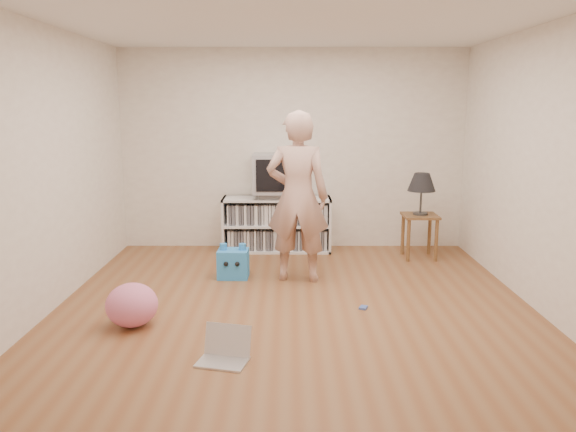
# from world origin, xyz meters

# --- Properties ---
(ground) EXTENTS (4.50, 4.50, 0.00)m
(ground) POSITION_xyz_m (0.00, 0.00, 0.00)
(ground) COLOR brown
(ground) RESTS_ON ground
(walls) EXTENTS (4.52, 4.52, 2.60)m
(walls) POSITION_xyz_m (0.00, 0.00, 1.30)
(walls) COLOR beige
(walls) RESTS_ON ground
(ceiling) EXTENTS (4.50, 4.50, 0.01)m
(ceiling) POSITION_xyz_m (0.00, 0.00, 2.60)
(ceiling) COLOR white
(ceiling) RESTS_ON walls
(media_unit) EXTENTS (1.40, 0.45, 0.70)m
(media_unit) POSITION_xyz_m (-0.21, 2.04, 0.35)
(media_unit) COLOR white
(media_unit) RESTS_ON ground
(dvd_deck) EXTENTS (0.45, 0.35, 0.07)m
(dvd_deck) POSITION_xyz_m (-0.21, 2.02, 0.73)
(dvd_deck) COLOR gray
(dvd_deck) RESTS_ON media_unit
(crt_tv) EXTENTS (0.60, 0.53, 0.50)m
(crt_tv) POSITION_xyz_m (-0.21, 2.02, 1.02)
(crt_tv) COLOR #95959A
(crt_tv) RESTS_ON dvd_deck
(side_table) EXTENTS (0.42, 0.42, 0.55)m
(side_table) POSITION_xyz_m (1.57, 1.65, 0.42)
(side_table) COLOR brown
(side_table) RESTS_ON ground
(table_lamp) EXTENTS (0.34, 0.34, 0.52)m
(table_lamp) POSITION_xyz_m (1.57, 1.65, 0.94)
(table_lamp) COLOR #333333
(table_lamp) RESTS_ON side_table
(person) EXTENTS (0.71, 0.51, 1.83)m
(person) POSITION_xyz_m (0.04, 0.75, 0.91)
(person) COLOR tan
(person) RESTS_ON ground
(laptop) EXTENTS (0.42, 0.37, 0.25)m
(laptop) POSITION_xyz_m (-0.53, -1.23, 0.07)
(laptop) COLOR silver
(laptop) RESTS_ON ground
(playing_cards) EXTENTS (0.10, 0.11, 0.02)m
(playing_cards) POSITION_xyz_m (0.65, -0.15, 0.01)
(playing_cards) COLOR #415DAE
(playing_cards) RESTS_ON ground
(plush_blue) EXTENTS (0.34, 0.30, 0.39)m
(plush_blue) POSITION_xyz_m (-0.67, 0.82, 0.16)
(plush_blue) COLOR #2886DD
(plush_blue) RESTS_ON ground
(plush_pink) EXTENTS (0.46, 0.46, 0.38)m
(plush_pink) POSITION_xyz_m (-1.40, -0.57, 0.19)
(plush_pink) COLOR pink
(plush_pink) RESTS_ON ground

